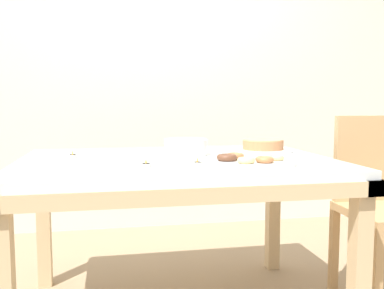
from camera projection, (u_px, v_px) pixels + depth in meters
The scene contains 10 objects.
wall_back at pixel (146, 66), 3.40m from camera, with size 8.00×0.10×2.60m, color silver.
dining_table at pixel (176, 178), 1.98m from camera, with size 1.45×1.04×0.75m.
chair at pixel (382, 199), 2.16m from camera, with size 0.43×0.43×0.94m.
cake_chocolate_round at pixel (263, 146), 2.25m from camera, with size 0.31×0.31×0.06m.
pastry_platter at pixel (250, 161), 1.80m from camera, with size 0.38×0.38×0.04m.
plate_stack at pixel (186, 147), 2.09m from camera, with size 0.21×0.21×0.08m.
tealight_left_edge at pixel (146, 165), 1.70m from camera, with size 0.04×0.04×0.04m.
tealight_near_front at pixel (73, 156), 1.98m from camera, with size 0.04×0.04×0.04m.
tealight_centre at pixel (172, 147), 2.39m from camera, with size 0.04×0.04×0.04m.
tealight_right_edge at pixel (197, 163), 1.74m from camera, with size 0.04×0.04×0.04m.
Camera 1 is at (-0.30, -1.94, 1.01)m, focal length 40.00 mm.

